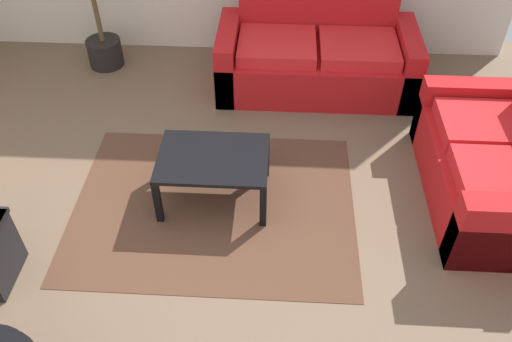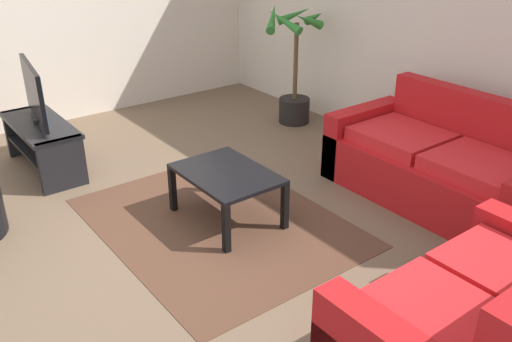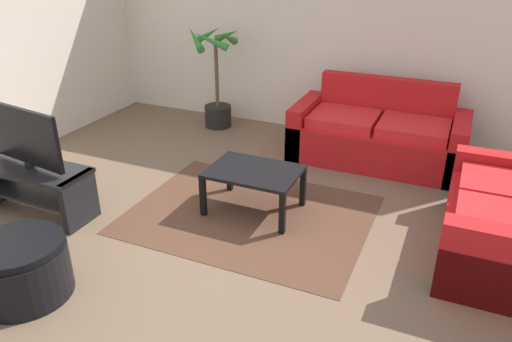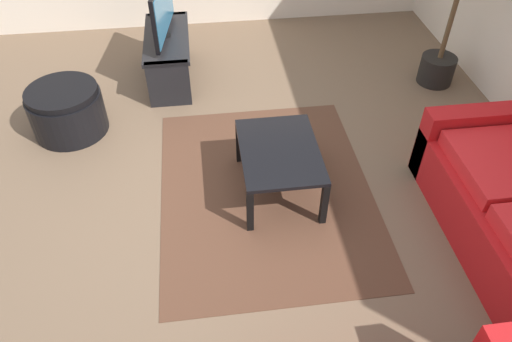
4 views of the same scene
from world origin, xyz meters
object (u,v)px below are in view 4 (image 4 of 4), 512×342
Objects in this scene: tv_stand at (168,51)px; potted_palm at (445,34)px; tv at (163,8)px; coffee_table at (279,155)px; ottoman at (67,111)px.

tv_stand is 2.80m from potted_palm.
tv is at bearing 81.72° from tv_stand.
ottoman is at bearing -119.94° from coffee_table.
potted_palm is (0.44, 2.76, 0.23)m from tv_stand.
tv is 1.38× the size of ottoman.
potted_palm reaches higher than tv.
coffee_table is (1.84, 0.86, 0.05)m from tv_stand.
potted_palm is at bearing 80.88° from tv.
potted_palm is (-1.40, 1.90, 0.18)m from coffee_table.
potted_palm reaches higher than tv_stand.
coffee_table is 2.36m from potted_palm.
tv_stand is at bearing -154.86° from coffee_table.
coffee_table is (1.84, 0.86, -0.41)m from tv.
tv_stand is at bearing 131.25° from ottoman.
tv is at bearing -99.12° from potted_palm.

